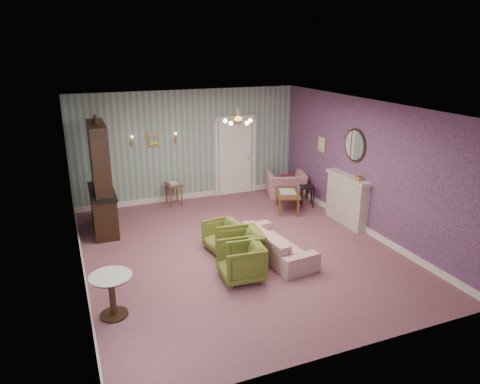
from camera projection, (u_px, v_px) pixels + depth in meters
name	position (u px, v px, depth m)	size (l,w,h in m)	color
floor	(238.00, 250.00, 9.17)	(7.00, 7.00, 0.00)	#8F5362
ceiling	(238.00, 107.00, 8.26)	(7.00, 7.00, 0.00)	white
wall_back	(188.00, 146.00, 11.79)	(6.00, 6.00, 0.00)	gray
wall_front	(342.00, 258.00, 5.64)	(6.00, 6.00, 0.00)	gray
wall_left	(75.00, 202.00, 7.64)	(7.00, 7.00, 0.00)	gray
wall_right	(366.00, 167.00, 9.79)	(7.00, 7.00, 0.00)	gray
wall_right_floral	(365.00, 167.00, 9.78)	(7.00, 7.00, 0.00)	#B65B8C
door	(235.00, 155.00, 12.34)	(1.12, 0.12, 2.16)	white
olive_chair_a	(241.00, 260.00, 7.94)	(0.73, 0.68, 0.75)	#636824
olive_chair_b	(241.00, 247.00, 8.40)	(0.77, 0.72, 0.79)	#636824
olive_chair_c	(223.00, 235.00, 9.09)	(0.65, 0.61, 0.67)	#636824
sofa_chintz	(276.00, 239.00, 8.79)	(1.90, 0.55, 0.74)	#A1415E
wingback_chair	(286.00, 180.00, 12.27)	(1.04, 0.67, 0.91)	#A1415E
dresser	(100.00, 175.00, 9.78)	(0.53, 1.54, 2.56)	black
fireplace	(347.00, 200.00, 10.37)	(0.30, 1.40, 1.16)	beige
mantel_vase	(359.00, 177.00, 9.80)	(0.15, 0.15, 0.15)	gold
oval_mirror	(355.00, 145.00, 10.00)	(0.04, 0.76, 0.84)	white
framed_print	(322.00, 144.00, 11.27)	(0.04, 0.34, 0.42)	gold
coffee_table	(287.00, 201.00, 11.26)	(0.55, 0.99, 0.51)	brown
side_table_black	(307.00, 196.00, 11.57)	(0.36, 0.36, 0.53)	black
pedestal_table	(112.00, 296.00, 6.85)	(0.65, 0.65, 0.71)	black
nesting_table	(174.00, 193.00, 11.65)	(0.37, 0.48, 0.62)	brown
gilt_mirror_back	(154.00, 139.00, 11.36)	(0.28, 0.06, 0.36)	gold
sconce_left	(132.00, 141.00, 11.14)	(0.16, 0.12, 0.30)	gold
sconce_right	(176.00, 138.00, 11.54)	(0.16, 0.12, 0.30)	gold
chandelier	(238.00, 121.00, 8.35)	(0.56, 0.56, 0.36)	gold
burgundy_cushion	(287.00, 181.00, 12.11)	(0.38, 0.10, 0.38)	maroon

